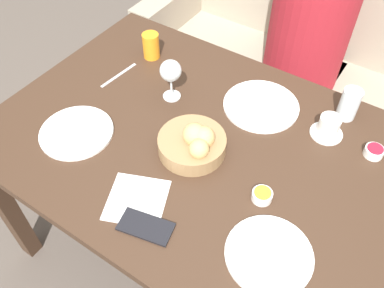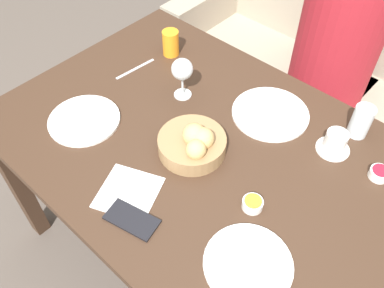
% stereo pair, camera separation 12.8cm
% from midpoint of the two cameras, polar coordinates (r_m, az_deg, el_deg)
% --- Properties ---
extents(ground_plane, '(10.00, 10.00, 0.00)m').
position_cam_midpoint_polar(ground_plane, '(1.94, 3.50, -14.97)').
color(ground_plane, '#564C44').
extents(dining_table, '(1.42, 0.96, 0.75)m').
position_cam_midpoint_polar(dining_table, '(1.39, 4.74, -2.79)').
color(dining_table, '#3D281C').
rests_on(dining_table, ground_plane).
extents(couch, '(1.76, 0.70, 0.86)m').
position_cam_midpoint_polar(couch, '(2.33, 20.56, 7.35)').
color(couch, '#9E937F').
rests_on(couch, ground_plane).
extents(seated_person, '(0.37, 0.48, 1.22)m').
position_cam_midpoint_polar(seated_person, '(2.09, 20.37, 9.54)').
color(seated_person, '#23232D').
rests_on(seated_person, ground_plane).
extents(bread_basket, '(0.22, 0.22, 0.11)m').
position_cam_midpoint_polar(bread_basket, '(1.26, 3.13, 0.03)').
color(bread_basket, '#99754C').
rests_on(bread_basket, dining_table).
extents(plate_near_left, '(0.24, 0.24, 0.01)m').
position_cam_midpoint_polar(plate_near_left, '(1.42, -12.43, 3.18)').
color(plate_near_left, white).
rests_on(plate_near_left, dining_table).
extents(plate_near_right, '(0.23, 0.23, 0.01)m').
position_cam_midpoint_polar(plate_near_right, '(1.10, 11.31, -16.42)').
color(plate_near_right, white).
rests_on(plate_near_right, dining_table).
extents(plate_far_center, '(0.27, 0.27, 0.01)m').
position_cam_midpoint_polar(plate_far_center, '(1.44, 13.44, 4.07)').
color(plate_far_center, white).
rests_on(plate_far_center, dining_table).
extents(juice_glass, '(0.07, 0.07, 0.10)m').
position_cam_midpoint_polar(juice_glass, '(1.65, -0.73, 13.90)').
color(juice_glass, orange).
rests_on(juice_glass, dining_table).
extents(water_tumbler, '(0.06, 0.06, 0.11)m').
position_cam_midpoint_polar(water_tumbler, '(1.44, 25.02, 2.77)').
color(water_tumbler, silver).
rests_on(water_tumbler, dining_table).
extents(wine_glass, '(0.08, 0.08, 0.16)m').
position_cam_midpoint_polar(wine_glass, '(1.41, 1.24, 10.16)').
color(wine_glass, silver).
rests_on(wine_glass, dining_table).
extents(coffee_cup, '(0.11, 0.11, 0.07)m').
position_cam_midpoint_polar(coffee_cup, '(1.37, 21.97, 0.04)').
color(coffee_cup, white).
rests_on(coffee_cup, dining_table).
extents(jam_bowl_berry, '(0.06, 0.06, 0.03)m').
position_cam_midpoint_polar(jam_bowl_berry, '(1.37, 27.28, -3.85)').
color(jam_bowl_berry, white).
rests_on(jam_bowl_berry, dining_table).
extents(jam_bowl_honey, '(0.06, 0.06, 0.03)m').
position_cam_midpoint_polar(jam_bowl_honey, '(1.18, 11.61, -8.41)').
color(jam_bowl_honey, white).
rests_on(jam_bowl_honey, dining_table).
extents(knife_silver, '(0.03, 0.18, 0.00)m').
position_cam_midpoint_polar(knife_silver, '(1.60, -5.68, 10.34)').
color(knife_silver, '#B7B7BC').
rests_on(knife_silver, dining_table).
extents(napkin, '(0.22, 0.22, 0.00)m').
position_cam_midpoint_polar(napkin, '(1.20, -5.90, -6.96)').
color(napkin, white).
rests_on(napkin, dining_table).
extents(cell_phone, '(0.16, 0.11, 0.01)m').
position_cam_midpoint_polar(cell_phone, '(1.15, -5.28, -10.72)').
color(cell_phone, black).
rests_on(cell_phone, dining_table).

